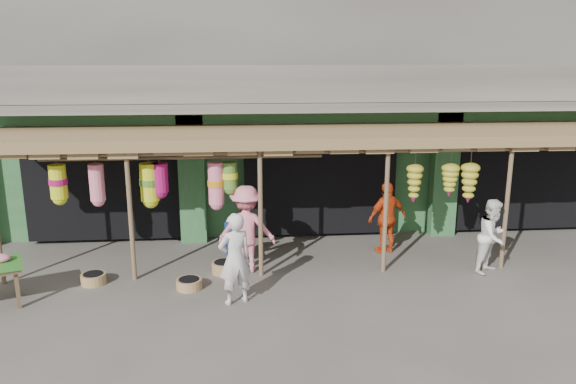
{
  "coord_description": "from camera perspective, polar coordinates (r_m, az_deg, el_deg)",
  "views": [
    {
      "loc": [
        -1.84,
        -10.76,
        4.38
      ],
      "look_at": [
        -0.86,
        1.0,
        1.41
      ],
      "focal_mm": 35.0,
      "sensor_mm": 36.0,
      "label": 1
    }
  ],
  "objects": [
    {
      "name": "person_right",
      "position": [
        12.05,
        20.07,
        -4.25
      ],
      "size": [
        0.94,
        0.92,
        1.53
      ],
      "primitive_type": "imported",
      "rotation": [
        0.0,
        0.0,
        0.68
      ],
      "color": "white",
      "rests_on": "ground"
    },
    {
      "name": "basket_right",
      "position": [
        11.58,
        -6.52,
        -7.61
      ],
      "size": [
        0.64,
        0.64,
        0.23
      ],
      "primitive_type": "cylinder",
      "rotation": [
        0.0,
        0.0,
        0.37
      ],
      "color": "#A9764F",
      "rests_on": "ground"
    },
    {
      "name": "ground",
      "position": [
        11.76,
        4.62,
        -7.8
      ],
      "size": [
        80.0,
        80.0,
        0.0
      ],
      "primitive_type": "plane",
      "color": "#514C47",
      "rests_on": "ground"
    },
    {
      "name": "basket_mid",
      "position": [
        10.94,
        -10.02,
        -9.18
      ],
      "size": [
        0.63,
        0.63,
        0.19
      ],
      "primitive_type": "cylinder",
      "rotation": [
        0.0,
        0.0,
        0.37
      ],
      "color": "#A57A4A",
      "rests_on": "ground"
    },
    {
      "name": "blue_chair",
      "position": [
        11.89,
        -5.35,
        -5.02
      ],
      "size": [
        0.47,
        0.48,
        0.89
      ],
      "rotation": [
        0.0,
        0.0,
        0.13
      ],
      "color": "#173B96",
      "rests_on": "ground"
    },
    {
      "name": "person_shopper",
      "position": [
        11.38,
        -4.22,
        -3.76
      ],
      "size": [
        1.23,
        0.8,
        1.79
      ],
      "primitive_type": "imported",
      "rotation": [
        0.0,
        0.0,
        3.02
      ],
      "color": "pink",
      "rests_on": "ground"
    },
    {
      "name": "building",
      "position": [
        15.77,
        1.96,
        10.42
      ],
      "size": [
        16.4,
        6.8,
        7.0
      ],
      "color": "gray",
      "rests_on": "ground"
    },
    {
      "name": "awning",
      "position": [
        11.82,
        3.52,
        5.31
      ],
      "size": [
        14.0,
        2.7,
        2.79
      ],
      "color": "brown",
      "rests_on": "ground"
    },
    {
      "name": "person_front",
      "position": [
        9.97,
        -5.41,
        -6.77
      ],
      "size": [
        0.72,
        0.61,
        1.67
      ],
      "primitive_type": "imported",
      "rotation": [
        0.0,
        0.0,
        3.54
      ],
      "color": "silver",
      "rests_on": "ground"
    },
    {
      "name": "basket_left",
      "position": [
        11.62,
        -19.15,
        -8.32
      ],
      "size": [
        0.54,
        0.54,
        0.2
      ],
      "primitive_type": "cylinder",
      "rotation": [
        0.0,
        0.0,
        -0.14
      ],
      "color": "olive",
      "rests_on": "ground"
    },
    {
      "name": "person_vendor",
      "position": [
        12.6,
        10.03,
        -2.57
      ],
      "size": [
        1.03,
        0.71,
        1.62
      ],
      "primitive_type": "imported",
      "rotation": [
        0.0,
        0.0,
        3.51
      ],
      "color": "#D54214",
      "rests_on": "ground"
    }
  ]
}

